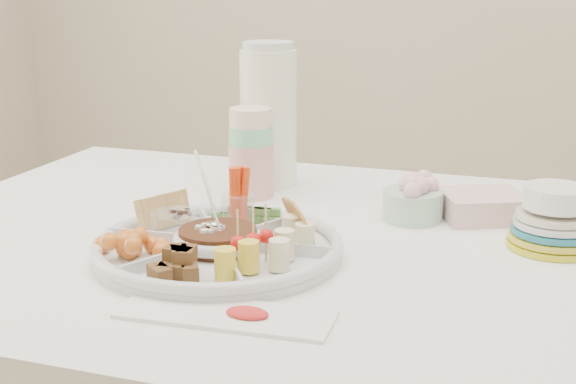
% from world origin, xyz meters
% --- Properties ---
extents(party_tray, '(0.40, 0.40, 0.04)m').
position_xyz_m(party_tray, '(-0.14, -0.13, 0.78)').
color(party_tray, white).
rests_on(party_tray, dining_table).
extents(bean_dip, '(0.13, 0.13, 0.04)m').
position_xyz_m(bean_dip, '(-0.14, -0.13, 0.79)').
color(bean_dip, '#572213').
rests_on(bean_dip, party_tray).
extents(tortillas, '(0.10, 0.10, 0.06)m').
position_xyz_m(tortillas, '(-0.04, -0.05, 0.80)').
color(tortillas, '#C17541').
rests_on(tortillas, party_tray).
extents(carrot_cucumber, '(0.12, 0.12, 0.10)m').
position_xyz_m(carrot_cucumber, '(-0.15, 0.00, 0.82)').
color(carrot_cucumber, '#FE4815').
rests_on(carrot_cucumber, party_tray).
extents(pita_raisins, '(0.12, 0.12, 0.06)m').
position_xyz_m(pita_raisins, '(-0.26, -0.07, 0.80)').
color(pita_raisins, '#E4B171').
rests_on(pita_raisins, party_tray).
extents(cherries, '(0.13, 0.13, 0.05)m').
position_xyz_m(cherries, '(-0.25, -0.20, 0.79)').
color(cherries, orange).
rests_on(cherries, party_tray).
extents(granola_chunks, '(0.11, 0.11, 0.05)m').
position_xyz_m(granola_chunks, '(-0.13, -0.26, 0.79)').
color(granola_chunks, '#482310').
rests_on(granola_chunks, party_tray).
extents(banana_tomato, '(0.10, 0.10, 0.08)m').
position_xyz_m(banana_tomato, '(-0.03, -0.18, 0.82)').
color(banana_tomato, '#F6EA72').
rests_on(banana_tomato, party_tray).
extents(cup_stack, '(0.11, 0.11, 0.24)m').
position_xyz_m(cup_stack, '(-0.22, 0.21, 0.88)').
color(cup_stack, '#AFD0AA').
rests_on(cup_stack, dining_table).
extents(thermos, '(0.14, 0.14, 0.30)m').
position_xyz_m(thermos, '(-0.22, 0.31, 0.91)').
color(thermos, white).
rests_on(thermos, dining_table).
extents(flower_bowl, '(0.13, 0.13, 0.08)m').
position_xyz_m(flower_bowl, '(0.11, 0.16, 0.80)').
color(flower_bowl, '#9CB3A3').
rests_on(flower_bowl, dining_table).
extents(napkin_stack, '(0.18, 0.17, 0.05)m').
position_xyz_m(napkin_stack, '(0.22, 0.21, 0.78)').
color(napkin_stack, beige).
rests_on(napkin_stack, dining_table).
extents(plate_stack, '(0.17, 0.17, 0.09)m').
position_xyz_m(plate_stack, '(0.35, 0.09, 0.80)').
color(plate_stack, gold).
rests_on(plate_stack, dining_table).
extents(placemat, '(0.28, 0.11, 0.01)m').
position_xyz_m(placemat, '(-0.05, -0.32, 0.76)').
color(placemat, beige).
rests_on(placemat, dining_table).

